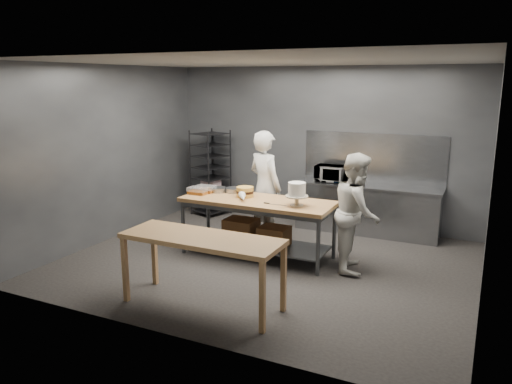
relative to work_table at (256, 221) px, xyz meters
The scene contains 16 objects.
ground 0.68m from the work_table, 37.87° to the right, with size 6.00×6.00×0.00m, color black.
back_wall 2.47m from the work_table, 82.79° to the left, with size 6.00×0.04×3.00m, color #4C4F54.
work_table is the anchor object (origin of this frame).
near_counter 1.96m from the work_table, 84.20° to the right, with size 2.00×0.70×0.90m.
back_counter 2.35m from the work_table, 56.63° to the left, with size 2.60×0.60×0.90m.
splashback_panel 2.71m from the work_table, 60.27° to the left, with size 2.60×0.02×0.90m, color slate.
speed_rack 2.72m from the work_table, 136.10° to the left, with size 0.77×0.80×1.75m.
chef_behind 0.80m from the work_table, 103.61° to the left, with size 0.70×0.46×1.93m, color silver.
chef_right 1.59m from the work_table, ahead, with size 0.84×0.66×1.73m, color beige.
microwave 2.10m from the work_table, 73.24° to the left, with size 0.54×0.37×0.30m, color black.
frosted_cake_stand 0.93m from the work_table, ahead, with size 0.34×0.34×0.36m.
layer_cake 0.50m from the work_table, 161.08° to the left, with size 0.27×0.27×0.16m.
cake_pans 0.82m from the work_table, 160.23° to the left, with size 0.52×0.36×0.07m.
piping_bag 0.47m from the work_table, 125.41° to the right, with size 0.12×0.12×0.38m, color silver.
offset_spatula 0.53m from the work_table, 27.54° to the right, with size 0.36×0.02×0.02m.
pastry_clamshells 1.08m from the work_table, behind, with size 0.35×0.39×0.11m.
Camera 1 is at (2.99, -6.60, 2.74)m, focal length 35.00 mm.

